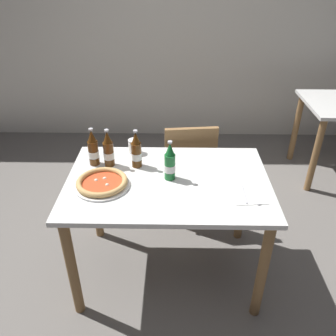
{
  "coord_description": "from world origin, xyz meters",
  "views": [
    {
      "loc": [
        0.03,
        -1.71,
        1.89
      ],
      "look_at": [
        0.0,
        0.05,
        0.8
      ],
      "focal_mm": 37.21,
      "sensor_mm": 36.0,
      "label": 1
    }
  ],
  "objects": [
    {
      "name": "back_wall_tiled",
      "position": [
        0.0,
        2.2,
        1.3
      ],
      "size": [
        7.0,
        0.1,
        2.6
      ],
      "primitive_type": "cube",
      "color": "silver",
      "rests_on": "ground_plane"
    },
    {
      "name": "dining_table_main",
      "position": [
        0.0,
        0.0,
        0.64
      ],
      "size": [
        1.2,
        0.8,
        0.75
      ],
      "color": "silver",
      "rests_on": "ground_plane"
    },
    {
      "name": "chair_behind_table",
      "position": [
        0.15,
        0.61,
        0.48
      ],
      "size": [
        0.44,
        0.44,
        0.85
      ],
      "rotation": [
        0.0,
        0.0,
        3.25
      ],
      "color": "olive",
      "rests_on": "ground_plane"
    },
    {
      "name": "paper_cup",
      "position": [
        -0.23,
        0.33,
        0.8
      ],
      "size": [
        0.07,
        0.07,
        0.09
      ],
      "primitive_type": "cylinder",
      "color": "white",
      "rests_on": "dining_table_main"
    },
    {
      "name": "beer_bottle_extra",
      "position": [
        -0.2,
        0.15,
        0.85
      ],
      "size": [
        0.07,
        0.07,
        0.25
      ],
      "color": "#512D0F",
      "rests_on": "dining_table_main"
    },
    {
      "name": "ground_plane",
      "position": [
        0.0,
        0.0,
        0.0
      ],
      "size": [
        8.0,
        8.0,
        0.0
      ],
      "primitive_type": "plane",
      "color": "slate"
    },
    {
      "name": "napkin_with_cutlery",
      "position": [
        0.45,
        -0.15,
        0.75
      ],
      "size": [
        0.2,
        0.2,
        0.01
      ],
      "color": "white",
      "rests_on": "dining_table_main"
    },
    {
      "name": "beer_bottle_center",
      "position": [
        -0.37,
        0.16,
        0.85
      ],
      "size": [
        0.07,
        0.07,
        0.25
      ],
      "color": "#512D0F",
      "rests_on": "dining_table_main"
    },
    {
      "name": "beer_bottle_left",
      "position": [
        0.01,
        0.02,
        0.85
      ],
      "size": [
        0.07,
        0.07,
        0.25
      ],
      "color": "#196B2D",
      "rests_on": "dining_table_main"
    },
    {
      "name": "pizza_margherita_near",
      "position": [
        -0.38,
        -0.07,
        0.77
      ],
      "size": [
        0.32,
        0.32,
        0.04
      ],
      "color": "white",
      "rests_on": "dining_table_main"
    },
    {
      "name": "beer_bottle_right",
      "position": [
        -0.47,
        0.17,
        0.85
      ],
      "size": [
        0.07,
        0.07,
        0.25
      ],
      "color": "#512D0F",
      "rests_on": "dining_table_main"
    }
  ]
}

